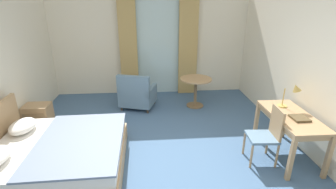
{
  "coord_description": "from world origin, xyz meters",
  "views": [
    {
      "loc": [
        -0.06,
        -3.25,
        2.47
      ],
      "look_at": [
        0.25,
        0.56,
        1.0
      ],
      "focal_mm": 26.18,
      "sensor_mm": 36.0,
      "label": 1
    }
  ],
  "objects_px": {
    "armchair_by_window": "(137,95)",
    "nightstand": "(39,117)",
    "round_cafe_table": "(196,85)",
    "closed_book": "(300,118)",
    "desk_lamp": "(293,91)",
    "bed": "(56,154)",
    "desk_chair": "(268,133)",
    "writing_desk": "(291,120)"
  },
  "relations": [
    {
      "from": "armchair_by_window",
      "to": "nightstand",
      "type": "bearing_deg",
      "value": -156.04
    },
    {
      "from": "writing_desk",
      "to": "round_cafe_table",
      "type": "bearing_deg",
      "value": 117.59
    },
    {
      "from": "round_cafe_table",
      "to": "nightstand",
      "type": "bearing_deg",
      "value": -165.32
    },
    {
      "from": "writing_desk",
      "to": "closed_book",
      "type": "xyz_separation_m",
      "value": [
        0.03,
        -0.15,
        0.11
      ]
    },
    {
      "from": "armchair_by_window",
      "to": "bed",
      "type": "bearing_deg",
      "value": -117.79
    },
    {
      "from": "nightstand",
      "to": "desk_lamp",
      "type": "xyz_separation_m",
      "value": [
        4.65,
        -1.02,
        0.8
      ]
    },
    {
      "from": "desk_lamp",
      "to": "round_cafe_table",
      "type": "relative_size",
      "value": 0.6
    },
    {
      "from": "closed_book",
      "to": "round_cafe_table",
      "type": "height_order",
      "value": "closed_book"
    },
    {
      "from": "bed",
      "to": "nightstand",
      "type": "xyz_separation_m",
      "value": [
        -0.79,
        1.35,
        0.0
      ]
    },
    {
      "from": "round_cafe_table",
      "to": "bed",
      "type": "bearing_deg",
      "value": -139.24
    },
    {
      "from": "closed_book",
      "to": "armchair_by_window",
      "type": "bearing_deg",
      "value": 137.42
    },
    {
      "from": "desk_chair",
      "to": "round_cafe_table",
      "type": "height_order",
      "value": "desk_chair"
    },
    {
      "from": "nightstand",
      "to": "desk_chair",
      "type": "relative_size",
      "value": 0.56
    },
    {
      "from": "bed",
      "to": "desk_chair",
      "type": "xyz_separation_m",
      "value": [
        3.31,
        -0.06,
        0.25
      ]
    },
    {
      "from": "bed",
      "to": "desk_chair",
      "type": "distance_m",
      "value": 3.32
    },
    {
      "from": "desk_lamp",
      "to": "armchair_by_window",
      "type": "bearing_deg",
      "value": 144.89
    },
    {
      "from": "armchair_by_window",
      "to": "round_cafe_table",
      "type": "xyz_separation_m",
      "value": [
        1.42,
        0.01,
        0.19
      ]
    },
    {
      "from": "bed",
      "to": "writing_desk",
      "type": "xyz_separation_m",
      "value": [
        3.73,
        0.05,
        0.4
      ]
    },
    {
      "from": "desk_chair",
      "to": "round_cafe_table",
      "type": "bearing_deg",
      "value": 107.48
    },
    {
      "from": "nightstand",
      "to": "writing_desk",
      "type": "relative_size",
      "value": 0.41
    },
    {
      "from": "bed",
      "to": "writing_desk",
      "type": "distance_m",
      "value": 3.75
    },
    {
      "from": "desk_chair",
      "to": "armchair_by_window",
      "type": "distance_m",
      "value": 3.14
    },
    {
      "from": "nightstand",
      "to": "armchair_by_window",
      "type": "xyz_separation_m",
      "value": [
        1.96,
        0.87,
        0.08
      ]
    },
    {
      "from": "nightstand",
      "to": "closed_book",
      "type": "relative_size",
      "value": 2.09
    },
    {
      "from": "bed",
      "to": "armchair_by_window",
      "type": "relative_size",
      "value": 2.14
    },
    {
      "from": "desk_lamp",
      "to": "round_cafe_table",
      "type": "distance_m",
      "value": 2.35
    },
    {
      "from": "desk_lamp",
      "to": "armchair_by_window",
      "type": "distance_m",
      "value": 3.37
    },
    {
      "from": "bed",
      "to": "nightstand",
      "type": "bearing_deg",
      "value": 120.47
    },
    {
      "from": "desk_lamp",
      "to": "bed",
      "type": "bearing_deg",
      "value": -175.17
    },
    {
      "from": "writing_desk",
      "to": "armchair_by_window",
      "type": "bearing_deg",
      "value": 139.76
    },
    {
      "from": "desk_chair",
      "to": "armchair_by_window",
      "type": "relative_size",
      "value": 0.99
    },
    {
      "from": "bed",
      "to": "desk_chair",
      "type": "height_order",
      "value": "bed"
    },
    {
      "from": "nightstand",
      "to": "closed_book",
      "type": "distance_m",
      "value": 4.81
    },
    {
      "from": "desk_lamp",
      "to": "armchair_by_window",
      "type": "relative_size",
      "value": 0.48
    },
    {
      "from": "writing_desk",
      "to": "round_cafe_table",
      "type": "height_order",
      "value": "writing_desk"
    },
    {
      "from": "closed_book",
      "to": "desk_chair",
      "type": "bearing_deg",
      "value": 174.66
    },
    {
      "from": "closed_book",
      "to": "desk_lamp",
      "type": "bearing_deg",
      "value": 76.73
    },
    {
      "from": "bed",
      "to": "armchair_by_window",
      "type": "bearing_deg",
      "value": 62.21
    },
    {
      "from": "bed",
      "to": "closed_book",
      "type": "relative_size",
      "value": 8.04
    },
    {
      "from": "desk_chair",
      "to": "round_cafe_table",
      "type": "relative_size",
      "value": 1.23
    },
    {
      "from": "bed",
      "to": "round_cafe_table",
      "type": "distance_m",
      "value": 3.43
    },
    {
      "from": "armchair_by_window",
      "to": "desk_lamp",
      "type": "bearing_deg",
      "value": -35.11
    }
  ]
}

